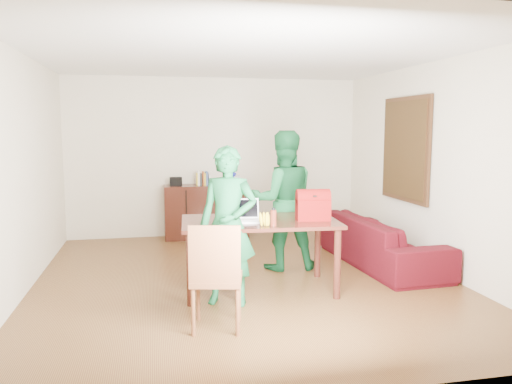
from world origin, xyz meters
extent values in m
cube|color=#442111|center=(0.00, 0.00, -0.05)|extent=(5.00, 5.50, 0.10)
cube|color=white|center=(0.00, 0.00, 2.75)|extent=(5.00, 5.50, 0.10)
cube|color=beige|center=(0.00, 2.80, 1.35)|extent=(5.00, 0.10, 2.70)
cube|color=beige|center=(0.00, -2.80, 1.35)|extent=(5.00, 0.10, 2.70)
cube|color=beige|center=(-2.55, 0.00, 1.35)|extent=(0.10, 5.50, 2.70)
cube|color=beige|center=(2.55, 0.00, 1.35)|extent=(0.10, 5.50, 2.70)
cube|color=#3F2614|center=(2.46, 0.70, 1.55)|extent=(0.04, 1.28, 1.48)
cube|color=#4E2C17|center=(2.43, 0.70, 1.55)|extent=(0.01, 1.18, 1.36)
cube|color=black|center=(-0.20, 2.51, 0.45)|extent=(1.40, 0.45, 0.90)
cube|color=black|center=(-0.70, 2.51, 0.97)|extent=(0.20, 0.14, 0.14)
cube|color=silver|center=(0.25, 2.51, 0.97)|extent=(0.24, 0.22, 0.14)
ellipsoid|color=#1920A2|center=(0.25, 2.51, 1.08)|extent=(0.14, 0.14, 0.07)
cube|color=black|center=(0.10, -0.40, 0.80)|extent=(1.80, 1.09, 0.04)
cylinder|color=black|center=(-0.72, -0.76, 0.39)|extent=(0.08, 0.08, 0.78)
cylinder|color=black|center=(0.86, -0.86, 0.39)|extent=(0.08, 0.08, 0.78)
cylinder|color=black|center=(-0.67, 0.06, 0.39)|extent=(0.08, 0.08, 0.78)
cylinder|color=black|center=(0.91, -0.05, 0.39)|extent=(0.08, 0.08, 0.78)
cube|color=brown|center=(-0.52, -1.40, 0.47)|extent=(0.54, 0.52, 0.05)
cube|color=brown|center=(-0.56, -1.59, 0.75)|extent=(0.45, 0.13, 0.52)
imported|color=#145B2F|center=(-0.32, -0.77, 0.84)|extent=(0.72, 0.61, 1.67)
imported|color=#13562A|center=(0.59, 0.42, 0.91)|extent=(0.91, 0.72, 1.82)
cube|color=white|center=(-0.09, -0.48, 0.83)|extent=(0.37, 0.28, 0.02)
cube|color=black|center=(-0.09, -0.48, 0.95)|extent=(0.35, 0.13, 0.22)
cylinder|color=maroon|center=(0.17, -0.76, 0.91)|extent=(0.07, 0.07, 0.19)
cube|color=maroon|center=(0.69, -0.51, 0.95)|extent=(0.40, 0.26, 0.28)
imported|color=#360707|center=(1.95, 0.32, 0.32)|extent=(0.99, 2.27, 0.65)
camera|label=1|loc=(-1.08, -5.83, 1.84)|focal=35.00mm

